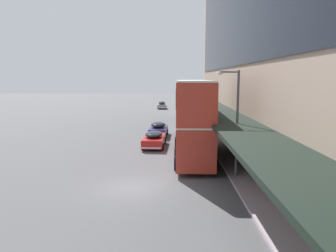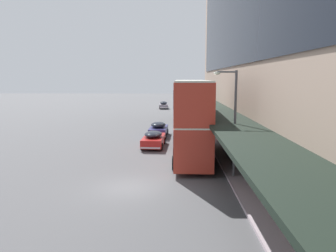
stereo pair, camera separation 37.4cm
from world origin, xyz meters
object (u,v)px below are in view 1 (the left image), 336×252
object	(u,v)px
sedan_trailing_mid	(162,105)
sedan_oncoming_front	(154,139)
pedestrian_at_kerb	(262,163)
sedan_lead_near	(158,129)
vw_van	(188,120)
street_lamp	(235,115)
transit_bus_kerbside_front	(192,117)

from	to	relation	value
sedan_trailing_mid	sedan_oncoming_front	distance (m)	39.14
sedan_oncoming_front	pedestrian_at_kerb	xyz separation A→B (m)	(7.21, -10.47, 0.42)
sedan_lead_near	vw_van	xyz separation A→B (m)	(3.52, 5.48, 0.29)
sedan_lead_near	street_lamp	size ratio (longest dim) A/B	0.68
transit_bus_kerbside_front	sedan_oncoming_front	world-z (taller)	transit_bus_kerbside_front
sedan_oncoming_front	vw_van	bearing A→B (deg)	71.32
transit_bus_kerbside_front	pedestrian_at_kerb	distance (m)	7.64
transit_bus_kerbside_front	sedan_oncoming_front	xyz separation A→B (m)	(-3.29, 4.28, -2.60)
sedan_trailing_mid	sedan_oncoming_front	bearing A→B (deg)	-89.53
transit_bus_kerbside_front	street_lamp	xyz separation A→B (m)	(2.32, -5.26, 0.72)
sedan_oncoming_front	vw_van	distance (m)	11.63
pedestrian_at_kerb	street_lamp	xyz separation A→B (m)	(-1.60, 0.93, 2.90)
sedan_trailing_mid	pedestrian_at_kerb	size ratio (longest dim) A/B	2.52
sedan_lead_near	vw_van	bearing A→B (deg)	57.28
sedan_oncoming_front	vw_van	xyz separation A→B (m)	(3.72, 11.01, 0.34)
sedan_oncoming_front	street_lamp	distance (m)	11.55
sedan_lead_near	sedan_oncoming_front	bearing A→B (deg)	-92.11
sedan_lead_near	sedan_oncoming_front	distance (m)	5.54
transit_bus_kerbside_front	pedestrian_at_kerb	world-z (taller)	transit_bus_kerbside_front
sedan_trailing_mid	pedestrian_at_kerb	distance (m)	50.18
transit_bus_kerbside_front	vw_van	bearing A→B (deg)	88.39
street_lamp	transit_bus_kerbside_front	bearing A→B (deg)	113.84
sedan_oncoming_front	sedan_trailing_mid	bearing A→B (deg)	90.47
sedan_oncoming_front	pedestrian_at_kerb	world-z (taller)	pedestrian_at_kerb
pedestrian_at_kerb	transit_bus_kerbside_front	bearing A→B (deg)	122.34
vw_van	transit_bus_kerbside_front	bearing A→B (deg)	-91.61
transit_bus_kerbside_front	vw_van	world-z (taller)	transit_bus_kerbside_front
sedan_trailing_mid	pedestrian_at_kerb	world-z (taller)	pedestrian_at_kerb
street_lamp	sedan_lead_near	bearing A→B (deg)	109.76
sedan_trailing_mid	street_lamp	distance (m)	49.14
sedan_trailing_mid	pedestrian_at_kerb	xyz separation A→B (m)	(7.53, -49.61, 0.42)
sedan_trailing_mid	street_lamp	xyz separation A→B (m)	(5.94, -48.67, 3.32)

